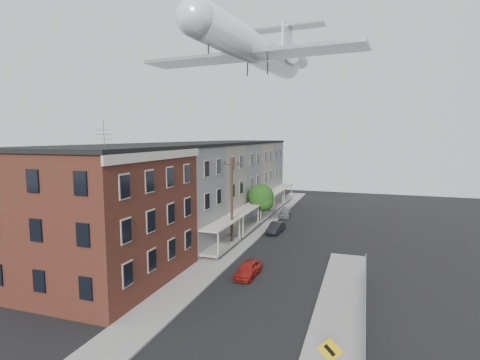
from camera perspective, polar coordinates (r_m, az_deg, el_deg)
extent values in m
cube|color=gray|center=(43.23, 1.63, -8.01)|extent=(3.00, 62.00, 0.12)
cube|color=gray|center=(24.60, 14.71, -20.03)|extent=(3.00, 26.00, 0.12)
cube|color=gray|center=(42.84, 3.50, -8.14)|extent=(0.15, 62.00, 0.14)
cube|color=gray|center=(24.71, 11.15, -19.78)|extent=(0.15, 26.00, 0.14)
cube|color=#3C1C13|center=(30.26, -20.17, -5.22)|extent=(10.00, 12.00, 10.00)
cube|color=black|center=(29.66, -20.57, 4.56)|extent=(10.30, 12.30, 0.30)
cube|color=beige|center=(26.77, -12.05, 3.69)|extent=(0.16, 12.20, 0.60)
cylinder|color=#515156|center=(26.84, -20.03, 6.54)|extent=(0.04, 0.04, 2.00)
cube|color=slate|center=(37.98, -11.16, -2.57)|extent=(10.00, 7.00, 10.00)
cube|color=black|center=(37.51, -11.34, 5.22)|extent=(10.25, 7.00, 0.30)
cube|color=gray|center=(36.47, -2.80, -10.02)|extent=(1.80, 6.40, 0.25)
cube|color=beige|center=(35.90, -2.82, -6.65)|extent=(1.90, 6.50, 0.15)
cube|color=gray|center=(44.12, -6.64, -1.21)|extent=(10.00, 7.00, 10.00)
cube|color=black|center=(43.71, -6.74, 5.49)|extent=(10.25, 7.00, 0.30)
cube|color=gray|center=(42.82, 0.66, -7.47)|extent=(1.80, 6.40, 0.25)
cube|color=beige|center=(42.34, 0.66, -4.59)|extent=(1.90, 6.50, 0.15)
cube|color=slate|center=(50.48, -3.25, -0.18)|extent=(10.00, 7.00, 10.00)
cube|color=black|center=(50.12, -3.29, 5.68)|extent=(10.25, 7.00, 0.30)
cube|color=gray|center=(49.35, 3.18, -5.58)|extent=(1.80, 6.40, 0.25)
cube|color=beige|center=(48.93, 3.20, -3.06)|extent=(1.90, 6.50, 0.15)
cube|color=gray|center=(56.99, -0.62, 0.62)|extent=(10.00, 7.00, 10.00)
cube|color=black|center=(56.68, -0.63, 5.81)|extent=(10.25, 7.00, 0.30)
cube|color=gray|center=(55.99, 5.10, -4.12)|extent=(1.80, 6.40, 0.25)
cube|color=beige|center=(55.62, 5.13, -1.89)|extent=(1.90, 6.50, 0.15)
cube|color=slate|center=(63.61, 1.46, 1.26)|extent=(10.00, 7.00, 10.00)
cube|color=black|center=(63.32, 1.48, 5.90)|extent=(10.25, 7.00, 0.30)
cube|color=gray|center=(62.71, 6.61, -2.97)|extent=(1.80, 6.40, 0.25)
cube|color=beige|center=(62.38, 6.64, -0.97)|extent=(1.90, 6.50, 0.15)
cylinder|color=gray|center=(20.62, 18.45, -22.95)|extent=(0.06, 0.06, 1.90)
cylinder|color=gray|center=(23.28, 18.50, -19.34)|extent=(0.06, 0.06, 1.90)
cylinder|color=gray|center=(26.02, 18.53, -16.47)|extent=(0.06, 0.06, 1.90)
cylinder|color=gray|center=(28.81, 18.56, -14.16)|extent=(0.06, 0.06, 1.90)
cylinder|color=gray|center=(31.64, 18.58, -12.25)|extent=(0.06, 0.06, 1.90)
cube|color=gray|center=(22.91, 18.58, -17.31)|extent=(0.04, 18.00, 0.04)
cube|color=gray|center=(23.28, 18.50, -19.34)|extent=(0.02, 18.00, 1.80)
cube|color=#E6B80C|center=(17.37, 13.50, -23.89)|extent=(1.10, 0.03, 1.10)
cube|color=black|center=(17.36, 13.50, -23.92)|extent=(0.52, 0.02, 0.52)
cylinder|color=black|center=(36.74, -1.25, -3.55)|extent=(0.26, 0.26, 9.00)
cube|color=black|center=(36.26, -1.27, 2.37)|extent=(1.80, 0.12, 0.12)
cylinder|color=black|center=(36.49, -2.30, 2.71)|extent=(0.08, 0.08, 0.25)
cylinder|color=black|center=(36.01, -0.22, 2.66)|extent=(0.08, 0.08, 0.25)
cylinder|color=black|center=(46.67, 3.20, -5.47)|extent=(0.24, 0.24, 2.40)
sphere|color=#1A4312|center=(46.23, 3.21, -2.57)|extent=(3.20, 3.20, 3.20)
sphere|color=#1A4312|center=(45.91, 3.71, -3.34)|extent=(2.24, 2.24, 2.24)
imported|color=maroon|center=(30.35, 1.21, -13.41)|extent=(1.58, 3.61, 1.21)
imported|color=black|center=(43.35, 5.46, -7.27)|extent=(1.56, 3.71, 1.19)
imported|color=slate|center=(51.83, 6.81, -5.03)|extent=(1.88, 3.86, 1.08)
cylinder|color=white|center=(43.55, 2.15, 19.30)|extent=(5.79, 24.64, 3.26)
sphere|color=white|center=(32.97, -6.76, 23.41)|extent=(3.26, 3.26, 3.26)
cone|color=white|center=(54.82, 7.27, 16.63)|extent=(3.56, 3.38, 3.26)
cube|color=#939399|center=(41.96, 1.30, 18.37)|extent=(24.75, 6.81, 0.36)
cylinder|color=#939399|center=(52.35, 3.37, 17.38)|extent=(2.05, 4.22, 1.63)
cylinder|color=#939399|center=(50.80, 8.76, 17.64)|extent=(2.05, 4.22, 1.63)
cube|color=white|center=(54.91, 7.14, 19.66)|extent=(0.66, 3.87, 5.70)
cube|color=#939399|center=(56.50, 7.52, 22.05)|extent=(9.90, 3.64, 0.25)
cylinder|color=#515156|center=(34.20, -4.83, 19.64)|extent=(0.16, 0.16, 1.22)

